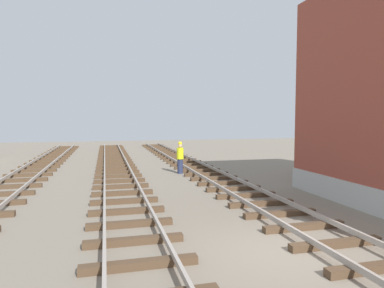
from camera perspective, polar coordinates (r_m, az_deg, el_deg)
name	(u,v)px	position (r m, az deg, el deg)	size (l,w,h in m)	color
ground_plane	(289,252)	(8.74, 16.06, -17.09)	(87.43, 87.43, 0.00)	slate
track_near_building	(336,242)	(9.37, 23.01, -14.97)	(2.50, 67.26, 0.32)	#4C3826
track_centre	(140,263)	(7.65, -8.77, -19.12)	(2.50, 67.26, 0.32)	#4C3826
track_worker_foreground	(180,158)	(19.68, -2.01, -2.31)	(0.40, 0.40, 1.87)	#262D4C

